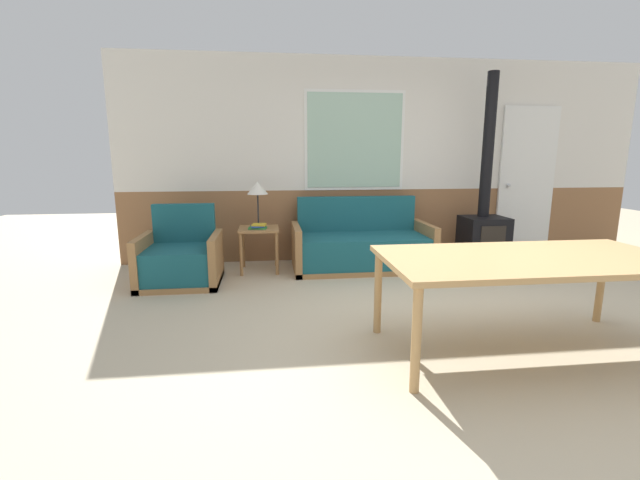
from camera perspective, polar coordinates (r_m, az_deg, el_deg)
ground_plane at (r=3.84m, az=19.23°, el=-11.25°), size 16.00×16.00×0.00m
wall_back at (r=6.02m, az=8.79°, el=10.48°), size 7.20×0.09×2.70m
couch at (r=5.49m, az=5.52°, el=-1.04°), size 1.74×0.83×0.89m
armchair at (r=5.08m, az=-18.05°, el=-2.64°), size 0.87×0.80×0.87m
side_table at (r=5.36m, az=-8.14°, el=0.56°), size 0.49×0.49×0.55m
table_lamp at (r=5.37m, az=-8.33°, el=6.58°), size 0.26×0.26×0.56m
book_stack at (r=5.26m, az=-8.26°, el=1.80°), size 0.23×0.18×0.06m
dining_table at (r=3.42m, az=26.14°, el=-2.89°), size 2.09×1.03×0.72m
wood_stove at (r=5.99m, az=21.06°, el=2.61°), size 0.55×0.49×2.45m
entry_door at (r=6.83m, az=25.78°, el=6.94°), size 0.82×0.09×2.10m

